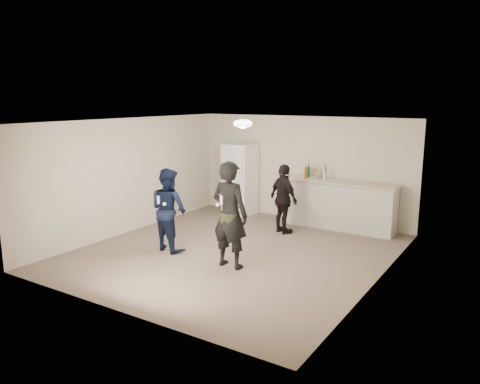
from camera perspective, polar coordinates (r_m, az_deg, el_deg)
The scene contains 21 objects.
floor at distance 9.11m, azimuth -0.68°, elevation -7.32°, with size 6.00×6.00×0.00m, color #6B5B4C.
ceiling at distance 8.63m, azimuth -0.72°, elevation 8.59°, with size 6.00×6.00×0.00m, color silver.
wall_back at distance 11.38m, azimuth 7.56°, elevation 2.87°, with size 6.00×6.00×0.00m, color beige.
wall_front at distance 6.54m, azimuth -15.19°, elevation -3.87°, with size 6.00×6.00×0.00m, color beige.
wall_left at distance 10.51m, azimuth -13.38°, elevation 1.95°, with size 6.00×6.00×0.00m, color beige.
wall_right at distance 7.67m, azimuth 16.81°, elevation -1.71°, with size 6.00×6.00×0.00m, color beige.
counter at distance 10.82m, azimuth 11.75°, elevation -1.63°, with size 2.60×0.56×1.05m, color beige.
counter_top at distance 10.71m, azimuth 11.86°, elevation 1.21°, with size 2.68×0.64×0.04m, color beige.
fridge at distance 11.80m, azimuth 0.01°, elevation 1.56°, with size 0.70×0.70×1.80m, color white.
fridge_handle at distance 11.28m, azimuth 0.21°, elevation 3.15°, with size 0.02×0.02×0.60m, color #BDBDC1.
ceiling_dome at distance 8.89m, azimuth 0.35°, elevation 8.35°, with size 0.36×0.36×0.16m, color white.
shaker at distance 10.87m, azimuth 9.21°, elevation 2.02°, with size 0.08×0.08×0.17m, color silver.
man at distance 9.13m, azimuth -8.68°, elevation -2.12°, with size 0.78×0.61×1.61m, color #0F1B3E.
woman at distance 8.09m, azimuth -1.25°, elevation -2.77°, with size 0.69×0.45×1.89m, color black.
camo_shorts at distance 8.11m, azimuth -1.24°, elevation -3.41°, with size 0.34×0.34×0.28m, color #333D1B.
spectator at distance 10.20m, azimuth 5.35°, elevation -0.86°, with size 0.89×0.37×1.53m, color black.
remote_man at distance 8.88m, azimuth -9.91°, elevation -0.96°, with size 0.04×0.04×0.15m, color white.
nunchuk_man at distance 8.83m, azimuth -9.19°, elevation -1.45°, with size 0.07×0.07×0.07m, color white.
remote_woman at distance 7.82m, azimuth -2.27°, elevation -0.98°, with size 0.04×0.04×0.15m, color white.
nunchuk_woman at distance 7.92m, azimuth -2.74°, elevation -1.56°, with size 0.07×0.07×0.07m, color white.
bottle_cluster at distance 10.94m, azimuth 9.07°, elevation 2.25°, with size 0.55×0.34×0.27m.
Camera 1 is at (4.69, -7.23, 2.94)m, focal length 35.00 mm.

